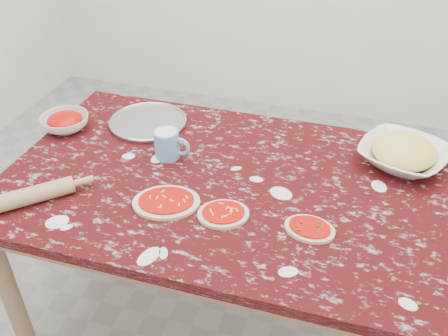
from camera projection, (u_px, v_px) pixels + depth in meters
ground at (224, 312)px, 2.21m from camera, size 4.00×4.00×0.00m
worktable at (224, 197)px, 1.82m from camera, size 1.60×1.00×0.75m
pizza_tray at (148, 122)px, 2.10m from camera, size 0.39×0.39×0.01m
sauce_bowl at (65, 122)px, 2.05m from camera, size 0.23×0.23×0.06m
cheese_bowl at (403, 156)px, 1.83m from camera, size 0.40×0.40×0.08m
flour_mug at (168, 144)px, 1.86m from camera, size 0.14×0.10×0.11m
pizza_left at (166, 202)px, 1.66m from camera, size 0.27×0.24×0.02m
pizza_mid at (223, 214)px, 1.61m from camera, size 0.21×0.20×0.02m
pizza_right at (310, 229)px, 1.55m from camera, size 0.18×0.14×0.02m
rolling_pin at (29, 196)px, 1.65m from camera, size 0.26×0.25×0.06m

